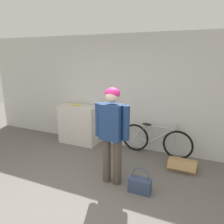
% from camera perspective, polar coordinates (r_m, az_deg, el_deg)
% --- Properties ---
extents(ground_plane, '(14.00, 14.00, 0.00)m').
position_cam_1_polar(ground_plane, '(3.37, -14.23, -25.16)').
color(ground_plane, '#605B56').
extents(wall_back, '(8.00, 0.07, 2.60)m').
position_cam_1_polar(wall_back, '(5.04, 3.96, 5.02)').
color(wall_back, silver).
rests_on(wall_back, ground_plane).
extents(side_shelf, '(0.95, 0.46, 0.94)m').
position_cam_1_polar(side_shelf, '(5.49, -8.59, -3.22)').
color(side_shelf, beige).
rests_on(side_shelf, ground_plane).
extents(person, '(0.60, 0.28, 1.64)m').
position_cam_1_polar(person, '(3.55, 0.01, -4.16)').
color(person, '#4C4238').
rests_on(person, ground_plane).
extents(bicycle, '(1.59, 0.46, 0.71)m').
position_cam_1_polar(bicycle, '(4.89, 11.29, -7.19)').
color(bicycle, black).
rests_on(bicycle, ground_plane).
extents(banana, '(0.34, 0.09, 0.04)m').
position_cam_1_polar(banana, '(5.45, -9.39, 1.96)').
color(banana, '#EAD64C').
rests_on(banana, side_shelf).
extents(handbag, '(0.35, 0.18, 0.43)m').
position_cam_1_polar(handbag, '(3.70, 7.29, -18.31)').
color(handbag, '#334260').
rests_on(handbag, ground_plane).
extents(cardboard_box, '(0.54, 0.38, 0.21)m').
position_cam_1_polar(cardboard_box, '(4.54, 17.85, -13.06)').
color(cardboard_box, '#A87F51').
rests_on(cardboard_box, ground_plane).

